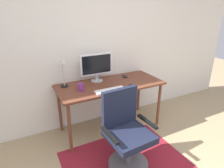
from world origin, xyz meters
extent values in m
cube|color=white|center=(0.00, 2.20, 1.30)|extent=(6.00, 0.10, 2.60)
cube|color=maroon|center=(-0.02, 1.05, 0.00)|extent=(1.48, 1.05, 0.01)
cube|color=brown|center=(0.16, 1.79, 0.75)|extent=(1.57, 0.68, 0.03)
cylinder|color=brown|center=(-0.56, 1.51, 0.37)|extent=(0.04, 0.04, 0.73)
cylinder|color=brown|center=(0.89, 1.51, 0.37)|extent=(0.04, 0.04, 0.73)
cylinder|color=brown|center=(-0.56, 2.07, 0.37)|extent=(0.04, 0.04, 0.73)
cylinder|color=brown|center=(0.89, 2.07, 0.37)|extent=(0.04, 0.04, 0.73)
cylinder|color=#B2B2B7|center=(0.03, 1.99, 0.77)|extent=(0.18, 0.18, 0.01)
cylinder|color=#B2B2B7|center=(0.03, 1.99, 0.83)|extent=(0.04, 0.04, 0.10)
cube|color=white|center=(0.03, 1.99, 1.03)|extent=(0.50, 0.04, 0.32)
cube|color=black|center=(0.03, 1.97, 1.03)|extent=(0.46, 0.00, 0.28)
cube|color=white|center=(0.04, 1.55, 0.77)|extent=(0.43, 0.13, 0.02)
ellipsoid|color=black|center=(0.38, 1.55, 0.78)|extent=(0.06, 0.10, 0.03)
cylinder|color=#7B2D7D|center=(-0.31, 1.73, 0.82)|extent=(0.08, 0.08, 0.11)
cube|color=black|center=(0.51, 1.96, 0.77)|extent=(0.11, 0.16, 0.01)
cylinder|color=black|center=(-0.47, 1.99, 0.77)|extent=(0.11, 0.11, 0.01)
cylinder|color=beige|center=(-0.47, 1.99, 0.94)|extent=(0.02, 0.02, 0.33)
cone|color=beige|center=(-0.47, 1.99, 1.14)|extent=(0.10, 0.10, 0.06)
cylinder|color=slate|center=(-0.02, 0.95, 0.03)|extent=(0.49, 0.49, 0.05)
cylinder|color=slate|center=(-0.02, 0.95, 0.23)|extent=(0.06, 0.06, 0.35)
cube|color=#191E33|center=(-0.02, 0.95, 0.44)|extent=(0.51, 0.51, 0.08)
cube|color=#191E33|center=(-0.03, 1.16, 0.72)|extent=(0.46, 0.09, 0.47)
cube|color=black|center=(-0.28, 0.93, 0.55)|extent=(0.06, 0.34, 0.03)
cube|color=black|center=(0.25, 0.97, 0.55)|extent=(0.06, 0.34, 0.03)
camera|label=1|loc=(-1.03, -0.60, 1.81)|focal=30.79mm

